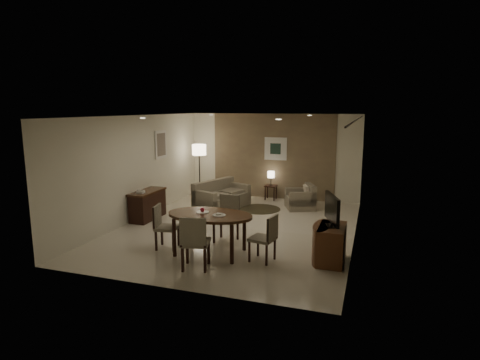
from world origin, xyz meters
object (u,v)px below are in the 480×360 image
(side_table, at_px, (271,192))
(sofa, at_px, (222,195))
(chair_left, at_px, (167,227))
(chair_right, at_px, (262,238))
(tv_cabinet, at_px, (332,244))
(chair_far, at_px, (226,219))
(armchair, at_px, (300,197))
(floor_lamp, at_px, (199,172))
(console_desk, at_px, (148,205))
(dining_table, at_px, (210,234))
(chair_near, at_px, (196,242))

(side_table, bearing_deg, sofa, -125.46)
(chair_left, bearing_deg, chair_right, -101.85)
(tv_cabinet, bearing_deg, sofa, 137.18)
(chair_far, bearing_deg, armchair, 74.67)
(floor_lamp, bearing_deg, side_table, 14.49)
(console_desk, xyz_separation_m, dining_table, (2.53, -1.81, 0.03))
(dining_table, xyz_separation_m, chair_right, (1.10, -0.05, 0.04))
(tv_cabinet, distance_m, armchair, 4.04)
(side_table, bearing_deg, chair_near, -89.38)
(chair_right, xyz_separation_m, side_table, (-1.12, 5.08, -0.22))
(chair_far, xyz_separation_m, armchair, (1.03, 3.36, -0.14))
(tv_cabinet, distance_m, sofa, 4.71)
(chair_left, height_order, floor_lamp, floor_lamp)
(tv_cabinet, bearing_deg, side_table, 116.76)
(console_desk, bearing_deg, chair_near, -45.18)
(chair_near, distance_m, side_table, 5.81)
(tv_cabinet, relative_size, dining_table, 0.52)
(dining_table, xyz_separation_m, chair_far, (0.04, 0.79, 0.09))
(side_table, bearing_deg, chair_left, -100.61)
(sofa, height_order, armchair, sofa)
(tv_cabinet, bearing_deg, armchair, 108.47)
(chair_far, bearing_deg, floor_lamp, 123.56)
(chair_near, relative_size, chair_far, 1.01)
(side_table, bearing_deg, dining_table, -89.80)
(armchair, height_order, side_table, armchair)
(chair_right, bearing_deg, chair_left, -80.22)
(armchair, xyz_separation_m, side_table, (-1.09, 0.88, -0.13))
(chair_far, height_order, floor_lamp, floor_lamp)
(tv_cabinet, height_order, dining_table, dining_table)
(armchair, xyz_separation_m, floor_lamp, (-3.30, 0.31, 0.52))
(dining_table, height_order, chair_right, chair_right)
(chair_near, height_order, chair_left, chair_near)
(console_desk, distance_m, tv_cabinet, 5.11)
(sofa, height_order, side_table, sofa)
(chair_left, relative_size, floor_lamp, 0.52)
(chair_far, xyz_separation_m, side_table, (-0.06, 4.23, -0.27))
(dining_table, height_order, chair_left, chair_left)
(chair_near, distance_m, chair_left, 1.27)
(dining_table, xyz_separation_m, side_table, (-0.02, 5.02, -0.18))
(console_desk, height_order, tv_cabinet, console_desk)
(console_desk, relative_size, sofa, 0.71)
(console_desk, distance_m, side_table, 4.08)
(chair_right, relative_size, armchair, 1.13)
(chair_near, bearing_deg, armchair, -115.93)
(tv_cabinet, height_order, chair_far, chair_far)
(chair_left, height_order, chair_right, chair_left)
(tv_cabinet, xyz_separation_m, floor_lamp, (-4.58, 4.14, 0.52))
(console_desk, xyz_separation_m, sofa, (1.44, 1.70, 0.02))
(tv_cabinet, relative_size, armchair, 1.13)
(dining_table, distance_m, sofa, 3.68)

